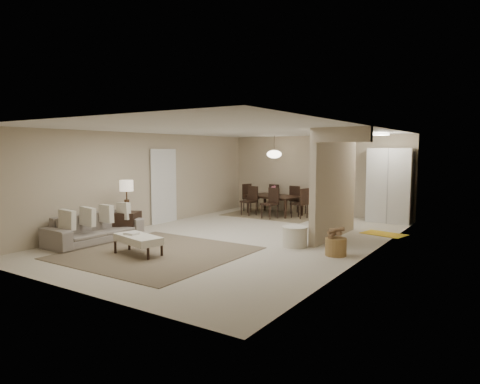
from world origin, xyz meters
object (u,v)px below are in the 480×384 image
Objects in this scene: pantry_cabinet at (390,186)px; wicker_basket at (336,247)px; sofa at (95,228)px; dining_table at (274,205)px; side_table at (127,224)px; round_pouf at (295,237)px; ottoman_bench at (138,239)px.

pantry_cabinet is 4.63m from wicker_basket.
sofa reaches higher than wicker_basket.
wicker_basket is at bearing -35.49° from dining_table.
side_table is 4.03m from round_pouf.
dining_table is at bearing -12.40° from sofa.
round_pouf reaches higher than wicker_basket.
round_pouf is at bearing 59.87° from ottoman_bench.
round_pouf is (2.23, 2.35, -0.10)m from ottoman_bench.
sofa reaches higher than dining_table.
pantry_cabinet is at bearing 78.27° from round_pouf.
pantry_cabinet is 1.20× the size of dining_table.
pantry_cabinet is 7.24m from side_table.
dining_table is at bearing 131.66° from wicker_basket.
dining_table is at bearing -171.18° from pantry_cabinet.
wicker_basket is at bearing -69.36° from sofa.
side_table is 1.05× the size of round_pouf.
pantry_cabinet is 1.80× the size of ottoman_bench.
round_pouf is 4.52m from dining_table.
pantry_cabinet is 3.65× the size of side_table.
side_table is at bearing -2.30° from sofa.
round_pouf is at bearing -42.79° from dining_table.
side_table is at bearing -131.27° from pantry_cabinet.
round_pouf is 1.34× the size of wicker_basket.
pantry_cabinet is at bearing 21.67° from dining_table.
dining_table is (-3.57, 4.01, 0.13)m from wicker_basket.
round_pouf is 1.05m from wicker_basket.
sofa reaches higher than round_pouf.
ottoman_bench is at bearing -147.49° from wicker_basket.
wicker_basket is (4.88, 0.87, -0.11)m from side_table.
sofa is (-4.80, -6.31, -0.73)m from pantry_cabinet.
side_table is (-1.63, 1.20, -0.02)m from ottoman_bench.
round_pouf is (3.91, 2.05, -0.10)m from sofa.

